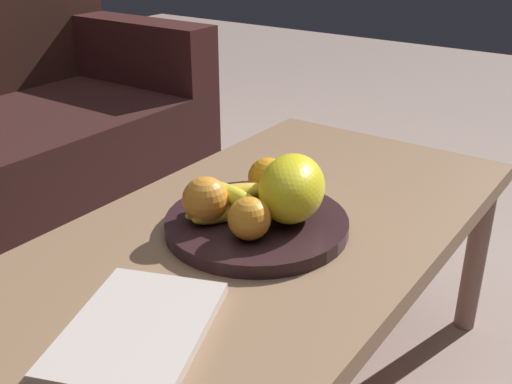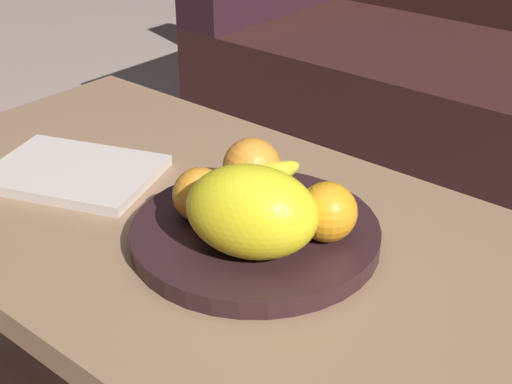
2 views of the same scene
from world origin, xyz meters
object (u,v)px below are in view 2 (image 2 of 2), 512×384
object	(u,v)px
orange_right	(200,195)
orange_front	(252,167)
fruit_bowl	(256,233)
magazine	(74,172)
banana_bunch	(257,190)
orange_left	(327,212)
coffee_table	(238,262)
melon_large_front	(252,212)

from	to	relation	value
orange_right	orange_front	bearing A→B (deg)	86.52
fruit_bowl	magazine	distance (m)	0.34
orange_front	banana_bunch	size ratio (longest dim) A/B	0.51
fruit_bowl	orange_right	xyz separation A→B (m)	(-0.07, -0.03, 0.05)
banana_bunch	magazine	world-z (taller)	banana_bunch
orange_left	magazine	size ratio (longest dim) A/B	0.31
magazine	coffee_table	bearing A→B (deg)	-13.87
orange_front	melon_large_front	bearing A→B (deg)	-49.66
fruit_bowl	orange_front	world-z (taller)	orange_front
fruit_bowl	magazine	bearing A→B (deg)	-173.13
fruit_bowl	melon_large_front	size ratio (longest dim) A/B	2.00
orange_left	magazine	world-z (taller)	orange_left
orange_front	orange_left	bearing A→B (deg)	-11.28
orange_right	melon_large_front	bearing A→B (deg)	-9.41
melon_large_front	orange_left	bearing A→B (deg)	58.80
fruit_bowl	banana_bunch	bearing A→B (deg)	128.33
melon_large_front	orange_left	distance (m)	0.10
melon_large_front	magazine	world-z (taller)	melon_large_front
banana_bunch	magazine	distance (m)	0.32
fruit_bowl	orange_front	size ratio (longest dim) A/B	3.99
magazine	fruit_bowl	bearing A→B (deg)	-14.34
fruit_bowl	orange_right	bearing A→B (deg)	-153.30
orange_left	banana_bunch	size ratio (longest dim) A/B	0.47
orange_front	orange_left	world-z (taller)	orange_front
fruit_bowl	coffee_table	bearing A→B (deg)	-177.68
coffee_table	banana_bunch	bearing A→B (deg)	85.14
melon_large_front	magazine	bearing A→B (deg)	178.33
melon_large_front	magazine	xyz separation A→B (m)	(-0.37, 0.01, -0.07)
orange_front	orange_right	world-z (taller)	orange_front
melon_large_front	magazine	distance (m)	0.38
fruit_bowl	orange_right	distance (m)	0.09
orange_front	magazine	world-z (taller)	orange_front
coffee_table	banana_bunch	distance (m)	0.11
orange_left	banana_bunch	world-z (taller)	orange_left
orange_left	fruit_bowl	bearing A→B (deg)	-158.77
fruit_bowl	melon_large_front	xyz separation A→B (m)	(0.04, -0.05, 0.07)
melon_large_front	orange_left	xyz separation A→B (m)	(0.05, 0.09, -0.02)
melon_large_front	orange_front	xyz separation A→B (m)	(-0.10, 0.12, -0.02)
fruit_bowl	banana_bunch	distance (m)	0.06
orange_left	orange_right	xyz separation A→B (m)	(-0.16, -0.07, -0.00)
melon_large_front	orange_right	size ratio (longest dim) A/B	2.26
coffee_table	orange_right	distance (m)	0.12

